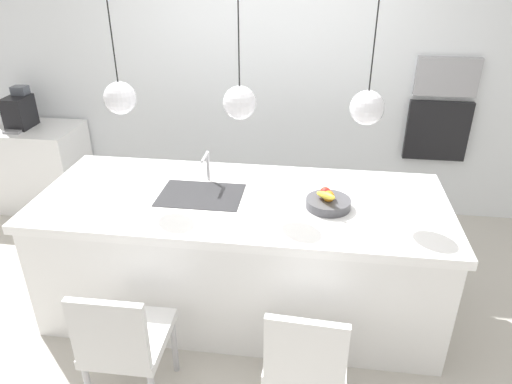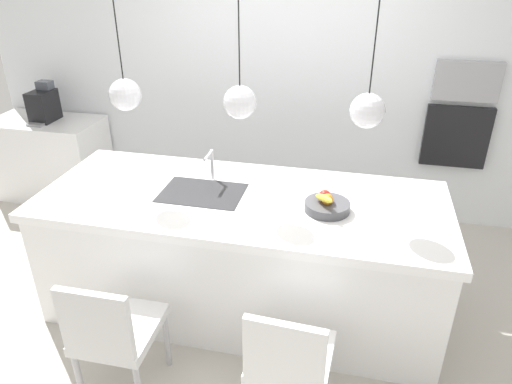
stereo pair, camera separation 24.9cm
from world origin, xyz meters
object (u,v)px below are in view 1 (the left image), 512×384
at_px(fruit_bowl, 328,201).
at_px(chair_near, 124,340).
at_px(oven, 437,131).
at_px(coffee_machine, 19,111).
at_px(microwave, 447,77).
at_px(chair_middle, 306,357).

distance_m(fruit_bowl, chair_near, 1.47).
bearing_deg(chair_near, oven, 50.81).
xyz_separation_m(coffee_machine, chair_near, (1.87, -2.24, -0.50)).
bearing_deg(chair_near, microwave, 50.81).
distance_m(fruit_bowl, microwave, 1.97).
distance_m(coffee_machine, oven, 3.96).
bearing_deg(fruit_bowl, chair_near, -139.64).
relative_size(coffee_machine, chair_near, 0.43).
distance_m(microwave, chair_near, 3.40).
xyz_separation_m(fruit_bowl, oven, (1.01, 1.64, -0.06)).
bearing_deg(oven, microwave, 0.00).
relative_size(oven, chair_near, 0.64).
height_order(fruit_bowl, chair_near, fruit_bowl).
xyz_separation_m(oven, chair_near, (-2.07, -2.54, -0.39)).
distance_m(microwave, oven, 0.50).
xyz_separation_m(oven, chair_middle, (-1.09, -2.54, -0.38)).
xyz_separation_m(coffee_machine, microwave, (3.94, 0.30, 0.39)).
height_order(fruit_bowl, coffee_machine, coffee_machine).
distance_m(coffee_machine, microwave, 3.97).
height_order(coffee_machine, microwave, microwave).
bearing_deg(fruit_bowl, oven, 58.38).
distance_m(fruit_bowl, coffee_machine, 3.23).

